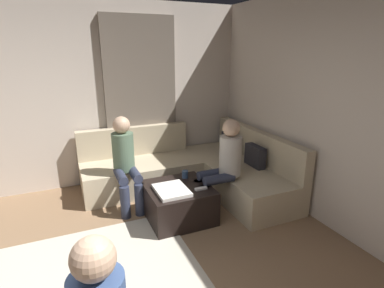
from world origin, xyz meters
TOP-DOWN VIEW (x-y plane):
  - wall_left at (-2.94, 0.00)m, footprint 0.12×6.00m
  - curtain_panel at (-2.84, 1.30)m, footprint 0.06×1.10m
  - sectional_couch at (-2.08, 1.88)m, footprint 2.10×2.55m
  - ottoman at (-1.37, 1.33)m, footprint 0.76×0.76m
  - folded_blanket at (-1.27, 1.21)m, footprint 0.44×0.36m
  - coffee_mug at (-1.59, 1.51)m, footprint 0.08×0.08m
  - game_remote at (-1.19, 1.55)m, footprint 0.05×0.15m
  - person_on_couch_back at (-1.34, 1.93)m, footprint 0.30×0.60m
  - person_on_couch_side at (-1.93, 0.82)m, footprint 0.60×0.30m

SIDE VIEW (x-z plane):
  - ottoman at x=-1.37m, z-range 0.00..0.42m
  - sectional_couch at x=-2.08m, z-range -0.15..0.72m
  - game_remote at x=-1.19m, z-range 0.42..0.44m
  - folded_blanket at x=-1.27m, z-range 0.42..0.46m
  - coffee_mug at x=-1.59m, z-range 0.42..0.52m
  - person_on_couch_back at x=-1.34m, z-range 0.06..1.26m
  - person_on_couch_side at x=-1.93m, z-range 0.06..1.26m
  - curtain_panel at x=-2.84m, z-range 0.00..2.50m
  - wall_left at x=-2.94m, z-range 0.00..2.70m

